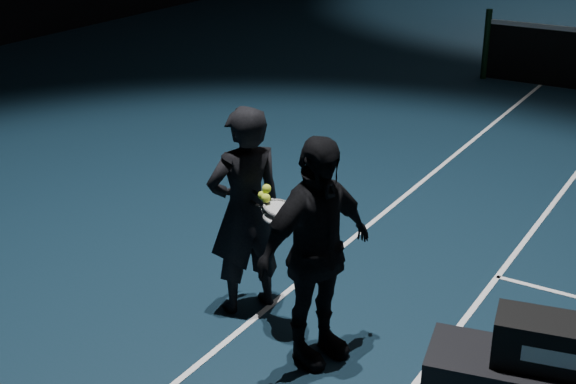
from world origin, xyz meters
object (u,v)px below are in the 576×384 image
object	(u,v)px
player_b	(315,252)
racket_lower	(280,218)
tennis_balls	(265,194)
player_a	(245,211)
racket_upper	(281,209)
racket_bag	(560,345)

from	to	relation	value
player_b	racket_lower	world-z (taller)	player_b
player_b	tennis_balls	xyz separation A→B (m)	(-0.55, 0.23, 0.22)
player_a	racket_upper	bearing A→B (deg)	105.24
tennis_balls	racket_bag	bearing A→B (deg)	-4.36
player_a	racket_bag	bearing A→B (deg)	115.57
racket_bag	player_a	size ratio (longest dim) A/B	0.47
racket_upper	tennis_balls	xyz separation A→B (m)	(-0.15, 0.02, 0.07)
player_a	player_b	xyz separation A→B (m)	(0.79, -0.32, 0.00)
racket_bag	player_a	distance (m)	2.44
player_a	racket_lower	distance (m)	0.46
racket_lower	racket_bag	bearing A→B (deg)	19.61
player_b	racket_lower	distance (m)	0.41
player_a	player_b	world-z (taller)	same
racket_lower	racket_upper	world-z (taller)	racket_upper
racket_bag	tennis_balls	xyz separation A→B (m)	(-2.18, 0.17, 0.43)
player_b	tennis_balls	size ratio (longest dim) A/B	13.63
racket_bag	player_b	size ratio (longest dim) A/B	0.47
tennis_balls	racket_lower	bearing A→B (deg)	-23.59
player_a	tennis_balls	bearing A→B (deg)	100.65
player_b	racket_upper	size ratio (longest dim) A/B	2.40
racket_bag	tennis_balls	world-z (taller)	tennis_balls
racket_upper	tennis_balls	size ratio (longest dim) A/B	5.67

